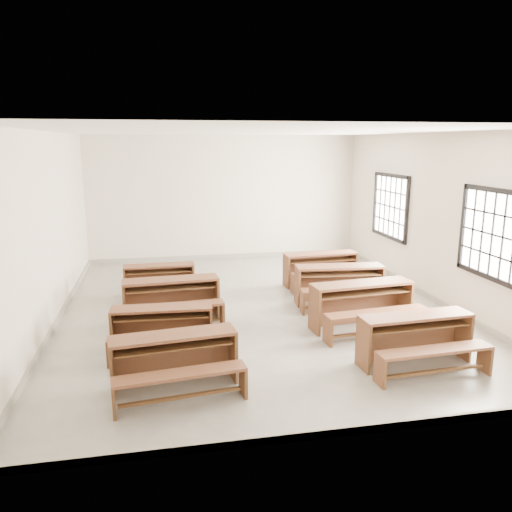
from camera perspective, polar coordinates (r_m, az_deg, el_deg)
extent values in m
plane|color=gray|center=(9.33, 0.00, -6.00)|extent=(8.50, 8.50, 0.00)
cube|color=silver|center=(8.83, 0.00, 13.89)|extent=(7.00, 8.50, 0.05)
cube|color=beige|center=(13.08, -3.58, 6.62)|extent=(7.00, 0.05, 3.20)
cube|color=beige|center=(4.96, 9.44, -3.92)|extent=(7.00, 0.05, 3.20)
cube|color=beige|center=(8.96, -22.40, 2.79)|extent=(0.05, 8.50, 3.20)
cube|color=beige|center=(10.19, 19.61, 4.13)|extent=(0.05, 8.50, 3.20)
cube|color=gray|center=(13.34, -3.49, -0.01)|extent=(7.00, 0.04, 0.10)
cube|color=gray|center=(5.60, 8.85, -19.30)|extent=(7.00, 0.04, 0.10)
cube|color=gray|center=(9.33, -21.62, -6.62)|extent=(0.04, 8.50, 0.10)
cube|color=gray|center=(10.52, 19.00, -4.24)|extent=(0.04, 8.50, 0.10)
cube|color=white|center=(8.71, 25.54, 2.24)|extent=(0.02, 1.50, 1.30)
cube|color=black|center=(8.61, 25.87, 6.75)|extent=(0.06, 1.62, 0.08)
cube|color=black|center=(8.83, 25.00, -2.16)|extent=(0.06, 1.62, 0.08)
cube|color=black|center=(9.33, 22.59, 3.14)|extent=(0.06, 0.08, 1.46)
cube|color=white|center=(11.76, 15.16, 5.50)|extent=(0.02, 1.50, 1.30)
cube|color=black|center=(11.68, 15.27, 8.86)|extent=(0.06, 1.62, 0.08)
cube|color=black|center=(11.85, 14.87, 2.19)|extent=(0.06, 1.62, 0.08)
cube|color=black|center=(11.05, 16.85, 4.95)|extent=(0.06, 0.08, 1.46)
cube|color=black|center=(12.46, 13.48, 5.98)|extent=(0.06, 0.08, 1.46)
cube|color=brown|center=(6.33, -9.45, -8.95)|extent=(1.60, 0.57, 0.04)
cube|color=brown|center=(6.63, -9.57, -11.23)|extent=(1.56, 0.22, 0.66)
cube|color=brown|center=(6.42, -16.22, -12.41)|extent=(0.08, 0.39, 0.66)
cube|color=brown|center=(6.61, -2.67, -11.13)|extent=(0.08, 0.39, 0.66)
cube|color=brown|center=(6.36, -9.38, -10.16)|extent=(1.47, 0.46, 0.02)
cube|color=brown|center=(6.01, -8.64, -13.18)|extent=(1.58, 0.46, 0.04)
cube|color=brown|center=(6.05, -15.97, -15.55)|extent=(0.07, 0.28, 0.37)
cube|color=brown|center=(6.25, -1.47, -14.07)|extent=(0.07, 0.28, 0.37)
cube|color=brown|center=(6.15, -8.55, -15.64)|extent=(1.44, 0.22, 0.04)
cube|color=brown|center=(7.48, -10.75, -5.86)|extent=(1.49, 0.44, 0.04)
cube|color=brown|center=(7.75, -10.60, -7.79)|extent=(1.47, 0.11, 0.62)
cube|color=brown|center=(7.67, -16.06, -8.32)|extent=(0.06, 0.37, 0.62)
cube|color=brown|center=(7.59, -5.19, -8.05)|extent=(0.06, 0.37, 0.62)
cube|color=brown|center=(7.51, -10.72, -6.83)|extent=(1.37, 0.34, 0.02)
cube|color=brown|center=(7.16, -10.81, -9.10)|extent=(1.48, 0.33, 0.04)
cube|color=brown|center=(7.30, -16.46, -10.59)|extent=(0.05, 0.26, 0.35)
cube|color=brown|center=(7.23, -4.97, -10.34)|extent=(0.05, 0.26, 0.35)
cube|color=brown|center=(7.26, -10.71, -11.12)|extent=(1.36, 0.11, 0.04)
cube|color=brown|center=(8.68, -9.74, -2.69)|extent=(1.66, 0.52, 0.04)
cube|color=brown|center=(8.96, -9.77, -4.65)|extent=(1.63, 0.15, 0.69)
cube|color=brown|center=(8.76, -14.86, -5.32)|extent=(0.07, 0.41, 0.69)
cube|color=brown|center=(8.89, -4.52, -4.65)|extent=(0.07, 0.41, 0.69)
cube|color=brown|center=(8.70, -9.69, -3.64)|extent=(1.53, 0.41, 0.02)
cube|color=brown|center=(8.30, -9.33, -5.63)|extent=(1.65, 0.40, 0.04)
cube|color=brown|center=(8.34, -14.77, -7.37)|extent=(0.06, 0.29, 0.39)
cube|color=brown|center=(8.47, -3.87, -6.63)|extent=(0.06, 0.29, 0.39)
cube|color=brown|center=(8.40, -9.25, -7.62)|extent=(1.51, 0.15, 0.04)
cube|color=brown|center=(10.17, -11.05, -1.06)|extent=(1.40, 0.36, 0.03)
cube|color=brown|center=(10.40, -10.99, -2.54)|extent=(1.40, 0.05, 0.59)
cube|color=brown|center=(10.27, -14.77, -2.93)|extent=(0.04, 0.35, 0.59)
cube|color=brown|center=(10.27, -7.17, -2.59)|extent=(0.04, 0.35, 0.59)
cube|color=brown|center=(10.18, -11.02, -1.75)|extent=(1.29, 0.27, 0.02)
cube|color=brown|center=(9.82, -10.94, -3.14)|extent=(1.40, 0.26, 0.03)
cube|color=brown|center=(9.89, -14.85, -4.33)|extent=(0.04, 0.24, 0.33)
cube|color=brown|center=(9.90, -6.95, -3.97)|extent=(0.04, 0.24, 0.33)
cube|color=brown|center=(9.90, -10.88, -4.59)|extent=(1.29, 0.06, 0.03)
cube|color=brown|center=(7.22, 17.83, -6.54)|extent=(1.61, 0.49, 0.04)
cube|color=brown|center=(7.49, 16.91, -8.70)|extent=(1.59, 0.13, 0.67)
cube|color=brown|center=(6.98, 12.15, -10.00)|extent=(0.06, 0.40, 0.67)
cube|color=brown|center=(7.77, 22.54, -8.35)|extent=(0.06, 0.40, 0.67)
cube|color=brown|center=(7.25, 17.83, -7.62)|extent=(1.48, 0.38, 0.02)
cube|color=brown|center=(6.95, 19.79, -10.09)|extent=(1.60, 0.37, 0.04)
cube|color=brown|center=(6.65, 13.98, -12.70)|extent=(0.06, 0.28, 0.38)
cube|color=brown|center=(7.47, 24.68, -10.63)|extent=(0.06, 0.28, 0.38)
cube|color=brown|center=(7.07, 19.60, -12.31)|extent=(1.47, 0.13, 0.04)
cube|color=brown|center=(8.38, 12.03, -3.13)|extent=(1.74, 0.59, 0.04)
cube|color=brown|center=(8.66, 11.30, -5.25)|extent=(1.70, 0.21, 0.73)
cube|color=brown|center=(8.14, 6.71, -6.24)|extent=(0.08, 0.43, 0.73)
cube|color=brown|center=(8.91, 16.64, -5.02)|extent=(0.08, 0.43, 0.73)
cube|color=brown|center=(8.41, 12.05, -4.15)|extent=(1.60, 0.47, 0.02)
cube|color=brown|center=(8.05, 13.70, -6.29)|extent=(1.73, 0.46, 0.04)
cube|color=brown|center=(7.75, 8.22, -8.55)|extent=(0.07, 0.30, 0.41)
cube|color=brown|center=(8.55, 18.49, -7.03)|extent=(0.07, 0.30, 0.41)
cube|color=brown|center=(8.15, 13.58, -8.42)|extent=(1.58, 0.21, 0.04)
cube|color=brown|center=(9.56, 9.54, -1.19)|extent=(1.68, 0.55, 0.04)
cube|color=brown|center=(9.83, 9.17, -3.04)|extent=(1.65, 0.18, 0.70)
cube|color=brown|center=(9.47, 4.75, -3.52)|extent=(0.08, 0.42, 0.70)
cube|color=brown|center=(9.90, 13.97, -3.14)|extent=(0.08, 0.42, 0.70)
cube|color=brown|center=(9.57, 9.54, -2.06)|extent=(1.55, 0.44, 0.02)
cube|color=brown|center=(9.17, 10.33, -3.84)|extent=(1.67, 0.43, 0.04)
cube|color=brown|center=(9.04, 5.34, -5.36)|extent=(0.07, 0.29, 0.39)
cube|color=brown|center=(9.49, 14.97, -4.87)|extent=(0.07, 0.29, 0.39)
cube|color=brown|center=(9.26, 10.25, -5.68)|extent=(1.53, 0.18, 0.04)
cube|color=brown|center=(10.76, 7.38, 0.25)|extent=(1.59, 0.48, 0.04)
cube|color=brown|center=(11.00, 6.99, -1.35)|extent=(1.57, 0.13, 0.67)
cube|color=brown|center=(10.59, 3.48, -1.84)|extent=(0.06, 0.39, 0.67)
cube|color=brown|center=(11.14, 10.99, -1.31)|extent=(0.06, 0.39, 0.67)
cube|color=brown|center=(10.77, 7.40, -0.48)|extent=(1.47, 0.38, 0.02)
cube|color=brown|center=(10.40, 8.31, -1.89)|extent=(1.58, 0.37, 0.04)
cube|color=brown|center=(10.19, 4.29, -3.30)|extent=(0.06, 0.28, 0.37)
cube|color=brown|center=(10.76, 12.05, -2.67)|extent=(0.06, 0.28, 0.37)
cube|color=brown|center=(10.47, 8.26, -3.45)|extent=(1.45, 0.13, 0.04)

